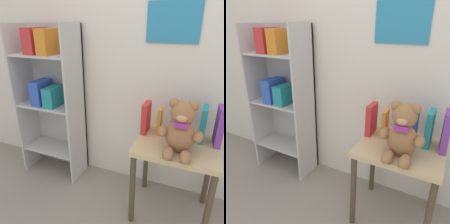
{
  "view_description": "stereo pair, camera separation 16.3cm",
  "coord_description": "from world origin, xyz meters",
  "views": [
    {
      "loc": [
        0.33,
        -0.24,
        1.35
      ],
      "look_at": [
        -0.24,
        1.15,
        0.73
      ],
      "focal_mm": 35.0,
      "sensor_mm": 36.0,
      "label": 1
    },
    {
      "loc": [
        0.48,
        -0.17,
        1.35
      ],
      "look_at": [
        -0.24,
        1.15,
        0.73
      ],
      "focal_mm": 35.0,
      "sensor_mm": 36.0,
      "label": 2
    }
  ],
  "objects": [
    {
      "name": "teddy_bear",
      "position": [
        0.27,
        1.0,
        0.75
      ],
      "size": [
        0.26,
        0.24,
        0.34
      ],
      "color": "#99663D",
      "rests_on": "display_table"
    },
    {
      "name": "book_standing_teal",
      "position": [
        0.39,
        1.21,
        0.72
      ],
      "size": [
        0.04,
        0.14,
        0.24
      ],
      "primitive_type": "cube",
      "rotation": [
        0.0,
        0.0,
        -0.04
      ],
      "color": "teal",
      "rests_on": "display_table"
    },
    {
      "name": "book_standing_blue",
      "position": [
        0.3,
        1.21,
        0.71
      ],
      "size": [
        0.04,
        0.13,
        0.23
      ],
      "primitive_type": "cube",
      "rotation": [
        0.0,
        0.0,
        0.01
      ],
      "color": "#2D51B7",
      "rests_on": "display_table"
    },
    {
      "name": "book_standing_pink",
      "position": [
        0.2,
        1.2,
        0.69
      ],
      "size": [
        0.02,
        0.14,
        0.19
      ],
      "primitive_type": "cube",
      "rotation": [
        0.0,
        0.0,
        0.02
      ],
      "color": "#D17093",
      "rests_on": "display_table"
    },
    {
      "name": "book_standing_orange",
      "position": [
        0.1,
        1.21,
        0.69
      ],
      "size": [
        0.03,
        0.11,
        0.19
      ],
      "primitive_type": "cube",
      "rotation": [
        0.0,
        0.0,
        0.05
      ],
      "color": "orange",
      "rests_on": "display_table"
    },
    {
      "name": "display_table",
      "position": [
        0.25,
        1.1,
        0.49
      ],
      "size": [
        0.54,
        0.45,
        0.6
      ],
      "color": "tan",
      "rests_on": "ground_plane"
    },
    {
      "name": "bookshelf_side",
      "position": [
        -0.87,
        1.26,
        0.77
      ],
      "size": [
        0.55,
        0.29,
        1.35
      ],
      "color": "#BCB7B2",
      "rests_on": "ground_plane"
    },
    {
      "name": "wall_back",
      "position": [
        0.0,
        1.42,
        1.25
      ],
      "size": [
        4.8,
        0.07,
        2.5
      ],
      "color": "silver",
      "rests_on": "ground_plane"
    },
    {
      "name": "book_standing_purple",
      "position": [
        0.49,
        1.2,
        0.73
      ],
      "size": [
        0.05,
        0.15,
        0.26
      ],
      "primitive_type": "cube",
      "rotation": [
        0.0,
        0.0,
        0.05
      ],
      "color": "purple",
      "rests_on": "display_table"
    },
    {
      "name": "book_standing_red",
      "position": [
        0.01,
        1.19,
        0.71
      ],
      "size": [
        0.04,
        0.15,
        0.22
      ],
      "primitive_type": "cube",
      "rotation": [
        0.0,
        0.0,
        -0.01
      ],
      "color": "red",
      "rests_on": "display_table"
    }
  ]
}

